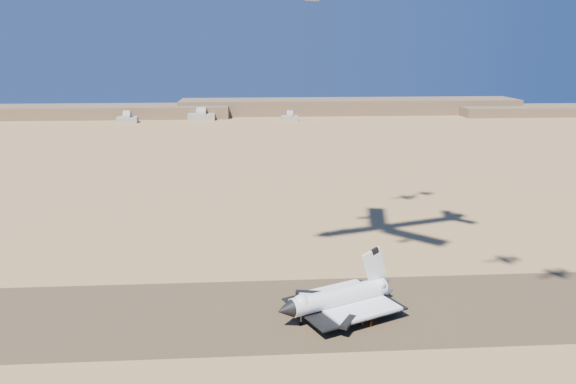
{
  "coord_description": "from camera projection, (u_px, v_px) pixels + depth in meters",
  "views": [
    {
      "loc": [
        -5.86,
        -160.68,
        80.66
      ],
      "look_at": [
        5.81,
        8.0,
        37.0
      ],
      "focal_mm": 35.0,
      "sensor_mm": 36.0,
      "label": 1
    }
  ],
  "objects": [
    {
      "name": "ridgeline",
      "position": [
        307.0,
        109.0,
        687.56
      ],
      "size": [
        960.0,
        90.0,
        18.0
      ],
      "color": "brown",
      "rests_on": "ground"
    },
    {
      "name": "crew_c",
      "position": [
        362.0,
        324.0,
        166.7
      ],
      "size": [
        1.24,
        0.9,
        1.9
      ],
      "primitive_type": "imported",
      "rotation": [
        0.0,
        0.0,
        2.81
      ],
      "color": "#C3540B",
      "rests_on": "runway"
    },
    {
      "name": "shuttle",
      "position": [
        338.0,
        299.0,
        172.95
      ],
      "size": [
        41.12,
        35.16,
        20.03
      ],
      "rotation": [
        0.0,
        0.0,
        0.43
      ],
      "color": "white",
      "rests_on": "runway"
    },
    {
      "name": "crew_b",
      "position": [
        372.0,
        323.0,
        167.78
      ],
      "size": [
        0.61,
        0.85,
        1.58
      ],
      "primitive_type": "imported",
      "rotation": [
        0.0,
        0.0,
        1.8
      ],
      "color": "#C3540B",
      "rests_on": "runway"
    },
    {
      "name": "ground",
      "position": [
        271.0,
        313.0,
        175.76
      ],
      "size": [
        1200.0,
        1200.0,
        0.0
      ],
      "primitive_type": "plane",
      "color": "#B27D4F",
      "rests_on": "ground"
    },
    {
      "name": "hangars",
      "position": [
        198.0,
        117.0,
        632.41
      ],
      "size": [
        200.5,
        29.5,
        30.0
      ],
      "color": "#A4A292",
      "rests_on": "ground"
    },
    {
      "name": "crew_a",
      "position": [
        370.0,
        325.0,
        166.51
      ],
      "size": [
        0.39,
        0.59,
        1.61
      ],
      "primitive_type": "imported",
      "rotation": [
        0.0,
        0.0,
        1.56
      ],
      "color": "#C3540B",
      "rests_on": "runway"
    },
    {
      "name": "runway",
      "position": [
        271.0,
        313.0,
        175.75
      ],
      "size": [
        600.0,
        50.0,
        0.06
      ],
      "primitive_type": "cube",
      "color": "brown",
      "rests_on": "ground"
    }
  ]
}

